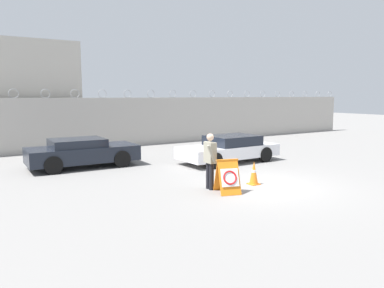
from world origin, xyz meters
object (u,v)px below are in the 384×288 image
at_px(barricade_sign, 228,176).
at_px(parked_car_rear_sedan, 229,149).
at_px(security_guard, 210,158).
at_px(parked_car_front_coupe, 82,152).
at_px(traffic_cone_near, 254,173).

relative_size(barricade_sign, parked_car_rear_sedan, 0.23).
height_order(security_guard, parked_car_front_coupe, security_guard).
xyz_separation_m(barricade_sign, security_guard, (-0.20, 0.66, 0.47)).
distance_m(barricade_sign, parked_car_rear_sedan, 5.25).
height_order(barricade_sign, parked_car_front_coupe, parked_car_front_coupe).
bearing_deg(traffic_cone_near, security_guard, 171.02).
height_order(traffic_cone_near, parked_car_rear_sedan, parked_car_rear_sedan).
relative_size(security_guard, traffic_cone_near, 2.26).
distance_m(parked_car_front_coupe, parked_car_rear_sedan, 6.20).
bearing_deg(parked_car_rear_sedan, traffic_cone_near, 61.88).
bearing_deg(parked_car_front_coupe, barricade_sign, -67.23).
bearing_deg(barricade_sign, parked_car_front_coupe, 128.78).
bearing_deg(security_guard, barricade_sign, 20.08).
xyz_separation_m(parked_car_front_coupe, parked_car_rear_sedan, (5.77, -2.27, -0.02)).
bearing_deg(security_guard, parked_car_rear_sedan, 138.34).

